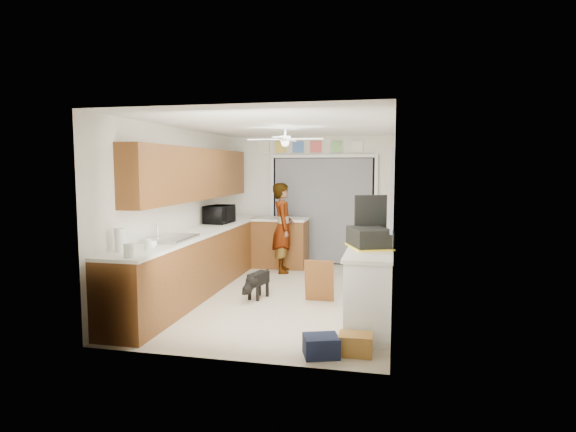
{
  "coord_description": "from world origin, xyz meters",
  "views": [
    {
      "loc": [
        1.59,
        -6.86,
        1.91
      ],
      "look_at": [
        0.0,
        0.4,
        1.15
      ],
      "focal_mm": 30.0,
      "sensor_mm": 36.0,
      "label": 1
    }
  ],
  "objects_px": {
    "navy_crate": "(321,346)",
    "cardboard_box": "(355,344)",
    "man": "(283,228)",
    "microwave": "(219,214)",
    "dog": "(258,284)",
    "cup": "(151,245)",
    "suitcase": "(369,238)",
    "paper_towel_roll": "(120,240)"
  },
  "relations": [
    {
      "from": "cup",
      "to": "suitcase",
      "type": "height_order",
      "value": "suitcase"
    },
    {
      "from": "man",
      "to": "cup",
      "type": "bearing_deg",
      "value": 151.04
    },
    {
      "from": "suitcase",
      "to": "dog",
      "type": "xyz_separation_m",
      "value": [
        -1.62,
        0.8,
        -0.85
      ]
    },
    {
      "from": "paper_towel_roll",
      "to": "cardboard_box",
      "type": "height_order",
      "value": "paper_towel_roll"
    },
    {
      "from": "microwave",
      "to": "suitcase",
      "type": "relative_size",
      "value": 1.01
    },
    {
      "from": "suitcase",
      "to": "man",
      "type": "distance_m",
      "value": 3.09
    },
    {
      "from": "navy_crate",
      "to": "man",
      "type": "xyz_separation_m",
      "value": [
        -1.26,
        3.75,
        0.71
      ]
    },
    {
      "from": "dog",
      "to": "paper_towel_roll",
      "type": "bearing_deg",
      "value": -108.25
    },
    {
      "from": "cardboard_box",
      "to": "microwave",
      "type": "bearing_deg",
      "value": 130.51
    },
    {
      "from": "microwave",
      "to": "navy_crate",
      "type": "bearing_deg",
      "value": -140.83
    },
    {
      "from": "cup",
      "to": "navy_crate",
      "type": "bearing_deg",
      "value": -13.29
    },
    {
      "from": "cup",
      "to": "dog",
      "type": "relative_size",
      "value": 0.24
    },
    {
      "from": "paper_towel_roll",
      "to": "man",
      "type": "relative_size",
      "value": 0.17
    },
    {
      "from": "suitcase",
      "to": "cardboard_box",
      "type": "bearing_deg",
      "value": -115.75
    },
    {
      "from": "microwave",
      "to": "navy_crate",
      "type": "xyz_separation_m",
      "value": [
        2.25,
        -3.15,
        -0.99
      ]
    },
    {
      "from": "cup",
      "to": "man",
      "type": "bearing_deg",
      "value": 75.21
    },
    {
      "from": "cup",
      "to": "suitcase",
      "type": "relative_size",
      "value": 0.24
    },
    {
      "from": "navy_crate",
      "to": "dog",
      "type": "height_order",
      "value": "dog"
    },
    {
      "from": "cardboard_box",
      "to": "navy_crate",
      "type": "bearing_deg",
      "value": -160.13
    },
    {
      "from": "cup",
      "to": "cardboard_box",
      "type": "xyz_separation_m",
      "value": [
        2.45,
        -0.38,
        -0.88
      ]
    },
    {
      "from": "cup",
      "to": "suitcase",
      "type": "distance_m",
      "value": 2.61
    },
    {
      "from": "microwave",
      "to": "cardboard_box",
      "type": "height_order",
      "value": "microwave"
    },
    {
      "from": "suitcase",
      "to": "navy_crate",
      "type": "height_order",
      "value": "suitcase"
    },
    {
      "from": "cardboard_box",
      "to": "man",
      "type": "xyz_separation_m",
      "value": [
        -1.6,
        3.63,
        0.71
      ]
    },
    {
      "from": "dog",
      "to": "cup",
      "type": "bearing_deg",
      "value": -106.29
    },
    {
      "from": "cup",
      "to": "cardboard_box",
      "type": "distance_m",
      "value": 2.64
    },
    {
      "from": "cardboard_box",
      "to": "dog",
      "type": "bearing_deg",
      "value": 130.2
    },
    {
      "from": "microwave",
      "to": "cup",
      "type": "distance_m",
      "value": 2.65
    },
    {
      "from": "navy_crate",
      "to": "man",
      "type": "height_order",
      "value": "man"
    },
    {
      "from": "cardboard_box",
      "to": "man",
      "type": "relative_size",
      "value": 0.21
    },
    {
      "from": "microwave",
      "to": "navy_crate",
      "type": "distance_m",
      "value": 3.99
    },
    {
      "from": "suitcase",
      "to": "navy_crate",
      "type": "distance_m",
      "value": 1.55
    },
    {
      "from": "suitcase",
      "to": "navy_crate",
      "type": "xyz_separation_m",
      "value": [
        -0.41,
        -1.16,
        -0.95
      ]
    },
    {
      "from": "suitcase",
      "to": "cardboard_box",
      "type": "xyz_separation_m",
      "value": [
        -0.07,
        -1.04,
        -0.95
      ]
    },
    {
      "from": "cardboard_box",
      "to": "dog",
      "type": "height_order",
      "value": "dog"
    },
    {
      "from": "man",
      "to": "microwave",
      "type": "bearing_deg",
      "value": 107.29
    },
    {
      "from": "cup",
      "to": "cardboard_box",
      "type": "relative_size",
      "value": 0.38
    },
    {
      "from": "cup",
      "to": "man",
      "type": "distance_m",
      "value": 3.37
    },
    {
      "from": "suitcase",
      "to": "man",
      "type": "height_order",
      "value": "man"
    },
    {
      "from": "microwave",
      "to": "cardboard_box",
      "type": "distance_m",
      "value": 4.1
    },
    {
      "from": "navy_crate",
      "to": "cardboard_box",
      "type": "bearing_deg",
      "value": 19.87
    },
    {
      "from": "paper_towel_roll",
      "to": "cup",
      "type": "bearing_deg",
      "value": 46.86
    }
  ]
}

